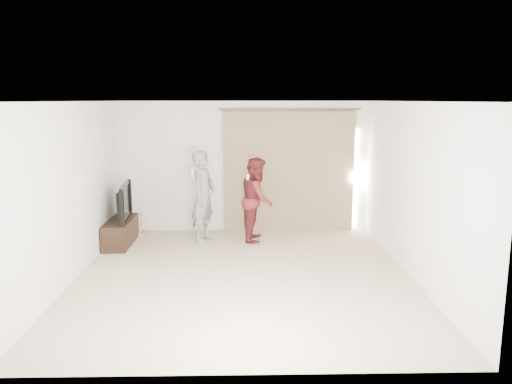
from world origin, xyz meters
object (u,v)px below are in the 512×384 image
at_px(person_man, 203,196).
at_px(tv_console, 121,232).
at_px(tv, 119,202).
at_px(person_woman, 257,199).

bearing_deg(person_man, tv_console, -173.24).
distance_m(tv_console, tv, 0.57).
bearing_deg(tv_console, tv, 0.00).
height_order(tv, person_woman, person_woman).
distance_m(person_man, person_woman, 1.01).
relative_size(tv, person_man, 0.68).
xyz_separation_m(tv, person_woman, (2.52, 0.25, -0.01)).
height_order(tv_console, person_woman, person_woman).
relative_size(person_man, person_woman, 1.09).
bearing_deg(person_woman, person_man, -175.88).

